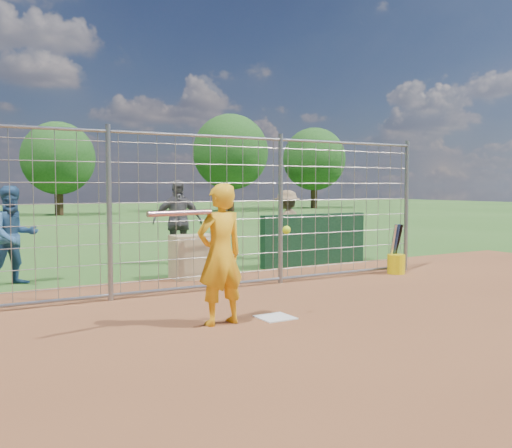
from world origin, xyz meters
TOP-DOWN VIEW (x-y plane):
  - ground at (0.00, 0.00)m, footprint 100.00×100.00m
  - infield_dirt at (0.00, -3.00)m, footprint 18.00×18.00m
  - home_plate at (0.00, -0.20)m, footprint 0.43×0.43m
  - dugout_wall at (3.40, 3.60)m, footprint 2.60×0.20m
  - batter at (-0.76, -0.14)m, footprint 0.67×0.48m
  - bystander_a at (-2.54, 4.17)m, footprint 0.95×0.81m
  - bystander_b at (0.90, 5.19)m, footprint 1.15×0.68m
  - bystander_c at (3.48, 4.79)m, footprint 1.17×0.90m
  - equipment_bin at (0.41, 3.25)m, footprint 0.83×0.59m
  - equipment_in_play at (-1.00, -0.31)m, footprint 1.88×0.24m
  - bucket_with_bats at (4.01, 1.76)m, footprint 0.34×0.37m
  - backstop_fence at (0.00, 2.00)m, footprint 9.08×0.08m
  - tree_line at (3.13, 28.13)m, footprint 44.66×6.72m

SIDE VIEW (x-z plane):
  - ground at x=0.00m, z-range 0.00..0.00m
  - infield_dirt at x=0.00m, z-range 0.01..0.01m
  - home_plate at x=0.00m, z-range 0.00..0.02m
  - bucket_with_bats at x=4.01m, z-range -0.24..0.73m
  - equipment_bin at x=0.41m, z-range 0.00..0.80m
  - dugout_wall at x=3.40m, z-range 0.00..1.10m
  - bystander_c at x=3.48m, z-range 0.00..1.60m
  - bystander_a at x=-2.54m, z-range 0.00..1.71m
  - batter at x=-0.76m, z-range 0.00..1.73m
  - bystander_b at x=0.90m, z-range 0.00..1.84m
  - backstop_fence at x=0.00m, z-range -0.04..2.56m
  - equipment_in_play at x=-1.00m, z-range 1.17..1.50m
  - tree_line at x=3.13m, z-range 0.47..6.95m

